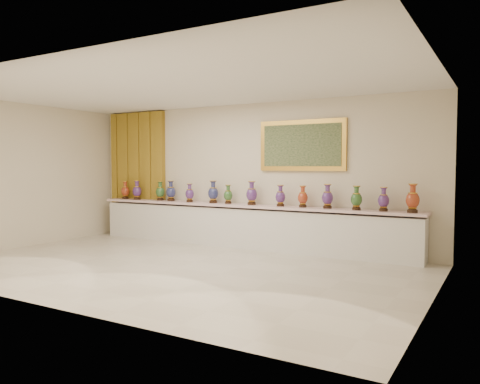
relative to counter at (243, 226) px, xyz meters
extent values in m
plane|color=beige|center=(0.00, -2.27, -0.44)|extent=(8.00, 8.00, 0.00)
plane|color=beige|center=(0.00, 0.23, 1.06)|extent=(8.00, 0.00, 8.00)
plane|color=beige|center=(-4.00, -2.27, 1.06)|extent=(0.00, 5.00, 5.00)
plane|color=beige|center=(4.00, -2.27, 1.06)|extent=(0.00, 5.00, 5.00)
plane|color=white|center=(0.00, -2.27, 2.56)|extent=(8.00, 8.00, 0.00)
cube|color=#A78C23|center=(-3.03, 0.17, 1.06)|extent=(1.64, 0.14, 2.95)
cube|color=gold|center=(1.23, 0.19, 1.67)|extent=(1.80, 0.06, 1.00)
cube|color=#1B361D|center=(1.23, 0.16, 1.67)|extent=(1.62, 0.02, 0.82)
cube|color=white|center=(0.00, 0.00, -0.03)|extent=(7.20, 0.42, 0.81)
cube|color=silver|center=(0.00, -0.02, 0.44)|extent=(7.28, 0.48, 0.05)
cylinder|color=#321C0D|center=(-3.27, -0.02, 0.48)|extent=(0.15, 0.15, 0.04)
cone|color=gold|center=(-3.27, -0.02, 0.53)|extent=(0.13, 0.13, 0.03)
ellipsoid|color=maroon|center=(-3.27, -0.02, 0.65)|extent=(0.26, 0.26, 0.25)
cylinder|color=gold|center=(-3.27, -0.02, 0.75)|extent=(0.14, 0.14, 0.01)
cylinder|color=maroon|center=(-3.27, -0.02, 0.81)|extent=(0.08, 0.08, 0.09)
cone|color=maroon|center=(-3.27, -0.02, 0.87)|extent=(0.14, 0.14, 0.03)
cylinder|color=gold|center=(-3.27, -0.02, 0.89)|extent=(0.14, 0.14, 0.01)
cylinder|color=#321C0D|center=(-2.86, -0.05, 0.49)|extent=(0.16, 0.16, 0.04)
cone|color=gold|center=(-2.86, -0.05, 0.54)|extent=(0.14, 0.14, 0.03)
ellipsoid|color=#260D4D|center=(-2.86, -0.05, 0.66)|extent=(0.25, 0.25, 0.26)
cylinder|color=gold|center=(-2.86, -0.05, 0.77)|extent=(0.14, 0.14, 0.01)
cylinder|color=#260D4D|center=(-2.86, -0.05, 0.83)|extent=(0.08, 0.08, 0.09)
cone|color=#260D4D|center=(-2.86, -0.05, 0.89)|extent=(0.14, 0.14, 0.03)
cylinder|color=gold|center=(-2.86, -0.05, 0.91)|extent=(0.15, 0.15, 0.01)
cylinder|color=#321C0D|center=(-2.21, 0.02, 0.49)|extent=(0.16, 0.16, 0.04)
cone|color=gold|center=(-2.21, 0.02, 0.53)|extent=(0.14, 0.14, 0.03)
ellipsoid|color=black|center=(-2.21, 0.02, 0.66)|extent=(0.26, 0.26, 0.26)
cylinder|color=gold|center=(-2.21, 0.02, 0.77)|extent=(0.14, 0.14, 0.01)
cylinder|color=black|center=(-2.21, 0.02, 0.82)|extent=(0.08, 0.08, 0.09)
cone|color=black|center=(-2.21, 0.02, 0.89)|extent=(0.14, 0.14, 0.03)
cylinder|color=gold|center=(-2.21, 0.02, 0.90)|extent=(0.14, 0.14, 0.01)
cylinder|color=#321C0D|center=(-1.89, 0.01, 0.49)|extent=(0.16, 0.16, 0.05)
cone|color=gold|center=(-1.89, 0.01, 0.54)|extent=(0.14, 0.14, 0.03)
ellipsoid|color=#101540|center=(-1.89, 0.01, 0.66)|extent=(0.27, 0.27, 0.27)
cylinder|color=gold|center=(-1.89, 0.01, 0.78)|extent=(0.15, 0.15, 0.01)
cylinder|color=#101540|center=(-1.89, 0.01, 0.84)|extent=(0.09, 0.09, 0.10)
cone|color=#101540|center=(-1.89, 0.01, 0.90)|extent=(0.15, 0.15, 0.04)
cylinder|color=gold|center=(-1.89, 0.01, 0.92)|extent=(0.15, 0.15, 0.01)
cylinder|color=#321C0D|center=(-1.32, -0.05, 0.48)|extent=(0.14, 0.14, 0.04)
cone|color=gold|center=(-1.32, -0.05, 0.53)|extent=(0.13, 0.13, 0.03)
ellipsoid|color=#260D4D|center=(-1.32, -0.05, 0.64)|extent=(0.24, 0.24, 0.24)
cylinder|color=gold|center=(-1.32, -0.05, 0.74)|extent=(0.13, 0.13, 0.01)
cylinder|color=#260D4D|center=(-1.32, -0.05, 0.79)|extent=(0.08, 0.08, 0.09)
cone|color=#260D4D|center=(-1.32, -0.05, 0.85)|extent=(0.13, 0.13, 0.03)
cylinder|color=gold|center=(-1.32, -0.05, 0.87)|extent=(0.13, 0.13, 0.01)
cylinder|color=#321C0D|center=(-0.73, -0.01, 0.49)|extent=(0.17, 0.17, 0.05)
cone|color=gold|center=(-0.73, -0.01, 0.54)|extent=(0.15, 0.15, 0.03)
ellipsoid|color=#101540|center=(-0.73, -0.01, 0.67)|extent=(0.26, 0.26, 0.28)
cylinder|color=gold|center=(-0.73, -0.01, 0.79)|extent=(0.15, 0.15, 0.01)
cylinder|color=#101540|center=(-0.73, -0.01, 0.85)|extent=(0.09, 0.09, 0.10)
cone|color=#101540|center=(-0.73, -0.01, 0.92)|extent=(0.15, 0.15, 0.04)
cylinder|color=gold|center=(-0.73, -0.01, 0.94)|extent=(0.16, 0.16, 0.01)
cylinder|color=#321C0D|center=(-0.36, 0.00, 0.48)|extent=(0.14, 0.14, 0.04)
cone|color=gold|center=(-0.36, 0.00, 0.53)|extent=(0.12, 0.12, 0.03)
ellipsoid|color=black|center=(-0.36, 0.00, 0.64)|extent=(0.19, 0.19, 0.23)
cylinder|color=gold|center=(-0.36, 0.00, 0.74)|extent=(0.13, 0.13, 0.01)
cylinder|color=black|center=(-0.36, 0.00, 0.79)|extent=(0.07, 0.07, 0.08)
cone|color=black|center=(-0.36, 0.00, 0.84)|extent=(0.13, 0.13, 0.03)
cylinder|color=gold|center=(-0.36, 0.00, 0.86)|extent=(0.13, 0.13, 0.01)
cylinder|color=#321C0D|center=(0.22, -0.01, 0.49)|extent=(0.17, 0.17, 0.05)
cone|color=gold|center=(0.22, -0.01, 0.54)|extent=(0.15, 0.15, 0.03)
ellipsoid|color=#260D4D|center=(0.22, -0.01, 0.68)|extent=(0.27, 0.27, 0.28)
cylinder|color=gold|center=(0.22, -0.01, 0.79)|extent=(0.15, 0.15, 0.01)
cylinder|color=#260D4D|center=(0.22, -0.01, 0.86)|extent=(0.09, 0.09, 0.10)
cone|color=#260D4D|center=(0.22, -0.01, 0.93)|extent=(0.15, 0.15, 0.04)
cylinder|color=gold|center=(0.22, -0.01, 0.94)|extent=(0.16, 0.16, 0.01)
cylinder|color=#321C0D|center=(0.88, -0.04, 0.48)|extent=(0.15, 0.15, 0.04)
cone|color=gold|center=(0.88, -0.04, 0.53)|extent=(0.13, 0.13, 0.03)
ellipsoid|color=#260D4D|center=(0.88, -0.04, 0.65)|extent=(0.25, 0.25, 0.25)
cylinder|color=gold|center=(0.88, -0.04, 0.75)|extent=(0.13, 0.13, 0.01)
cylinder|color=#260D4D|center=(0.88, -0.04, 0.81)|extent=(0.08, 0.08, 0.09)
cone|color=#260D4D|center=(0.88, -0.04, 0.87)|extent=(0.13, 0.13, 0.03)
cylinder|color=gold|center=(0.88, -0.04, 0.88)|extent=(0.14, 0.14, 0.01)
cylinder|color=#321C0D|center=(1.34, -0.01, 0.48)|extent=(0.15, 0.15, 0.04)
cone|color=gold|center=(1.34, -0.01, 0.53)|extent=(0.13, 0.13, 0.03)
ellipsoid|color=maroon|center=(1.34, -0.01, 0.65)|extent=(0.23, 0.23, 0.24)
cylinder|color=gold|center=(1.34, -0.01, 0.75)|extent=(0.13, 0.13, 0.01)
cylinder|color=maroon|center=(1.34, -0.01, 0.80)|extent=(0.08, 0.08, 0.09)
cone|color=maroon|center=(1.34, -0.01, 0.86)|extent=(0.13, 0.13, 0.03)
cylinder|color=gold|center=(1.34, -0.01, 0.88)|extent=(0.14, 0.14, 0.01)
cylinder|color=#321C0D|center=(1.83, 0.00, 0.49)|extent=(0.16, 0.16, 0.05)
cone|color=gold|center=(1.83, 0.00, 0.54)|extent=(0.14, 0.14, 0.03)
ellipsoid|color=#260D4D|center=(1.83, 0.00, 0.66)|extent=(0.27, 0.27, 0.26)
cylinder|color=gold|center=(1.83, 0.00, 0.78)|extent=(0.15, 0.15, 0.01)
cylinder|color=#260D4D|center=(1.83, 0.00, 0.83)|extent=(0.08, 0.08, 0.10)
cone|color=#260D4D|center=(1.83, 0.00, 0.90)|extent=(0.15, 0.15, 0.04)
cylinder|color=gold|center=(1.83, 0.00, 0.92)|extent=(0.15, 0.15, 0.01)
cylinder|color=#321C0D|center=(2.40, -0.05, 0.49)|extent=(0.16, 0.16, 0.04)
cone|color=gold|center=(2.40, -0.05, 0.53)|extent=(0.14, 0.14, 0.03)
ellipsoid|color=black|center=(2.40, -0.05, 0.66)|extent=(0.25, 0.25, 0.26)
cylinder|color=gold|center=(2.40, -0.05, 0.76)|extent=(0.14, 0.14, 0.01)
cylinder|color=black|center=(2.40, -0.05, 0.82)|extent=(0.08, 0.08, 0.09)
cone|color=black|center=(2.40, -0.05, 0.88)|extent=(0.14, 0.14, 0.03)
cylinder|color=gold|center=(2.40, -0.05, 0.90)|extent=(0.14, 0.14, 0.01)
cylinder|color=#321C0D|center=(2.87, -0.01, 0.48)|extent=(0.15, 0.15, 0.04)
cone|color=gold|center=(2.87, -0.01, 0.53)|extent=(0.13, 0.13, 0.03)
ellipsoid|color=#260D4D|center=(2.87, -0.01, 0.65)|extent=(0.23, 0.23, 0.25)
cylinder|color=gold|center=(2.87, -0.01, 0.75)|extent=(0.14, 0.14, 0.01)
cylinder|color=#260D4D|center=(2.87, -0.01, 0.81)|extent=(0.08, 0.08, 0.09)
cone|color=#260D4D|center=(2.87, -0.01, 0.87)|extent=(0.14, 0.14, 0.03)
cylinder|color=gold|center=(2.87, -0.01, 0.89)|extent=(0.14, 0.14, 0.01)
cylinder|color=#321C0D|center=(3.37, -0.06, 0.49)|extent=(0.18, 0.18, 0.05)
cone|color=gold|center=(3.37, -0.06, 0.54)|extent=(0.15, 0.15, 0.03)
ellipsoid|color=maroon|center=(3.37, -0.06, 0.68)|extent=(0.30, 0.30, 0.29)
cylinder|color=gold|center=(3.37, -0.06, 0.80)|extent=(0.16, 0.16, 0.01)
cylinder|color=maroon|center=(3.37, -0.06, 0.87)|extent=(0.09, 0.09, 0.10)
cone|color=maroon|center=(3.37, -0.06, 0.94)|extent=(0.16, 0.16, 0.04)
cylinder|color=gold|center=(3.37, -0.06, 0.96)|extent=(0.16, 0.16, 0.01)
cube|color=white|center=(-2.40, -0.14, 0.47)|extent=(0.10, 0.06, 0.00)
camera|label=1|loc=(4.78, -8.42, 1.27)|focal=35.00mm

